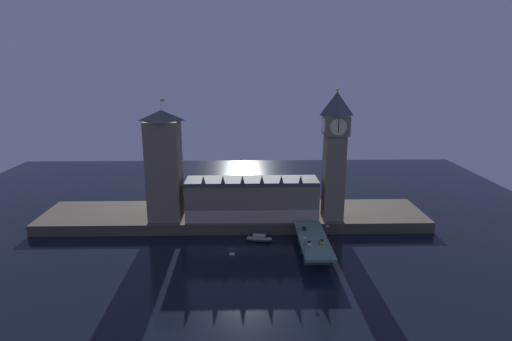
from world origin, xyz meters
The scene contains 14 objects.
ground_plane centered at (0.00, 0.00, 0.00)m, with size 400.00×400.00×0.00m, color black.
embankment centered at (0.00, 39.00, 3.03)m, with size 220.00×42.00×6.06m.
parliament_hall centered at (10.49, 29.98, 17.01)m, with size 72.83×19.32×26.32m.
clock_tower centered at (55.10, 26.97, 43.86)m, with size 13.41×13.52×71.60m.
victoria_tower centered at (-37.50, 30.35, 36.27)m, with size 18.06×18.06×66.22m.
bridge centered at (39.92, -5.00, 5.14)m, with size 13.96×46.00×7.47m.
car_northbound_lead centered at (36.85, 6.85, 8.14)m, with size 2.01×4.18×1.43m.
car_northbound_trail centered at (36.85, -10.99, 8.09)m, with size 1.88×4.67×1.33m.
car_southbound_lead centered at (42.99, -10.03, 8.15)m, with size 1.86×3.95×1.46m.
pedestrian_near_rail centered at (33.78, -13.36, 8.29)m, with size 0.38×0.38×1.58m.
pedestrian_far_rail centered at (33.78, 5.88, 8.42)m, with size 0.38×0.38×1.80m.
street_lamp_near centered at (33.38, -19.72, 11.92)m, with size 1.34×0.60×7.13m.
street_lamp_mid centered at (46.46, -5.00, 11.75)m, with size 1.34×0.60×6.86m.
boat_upstream centered at (13.94, 9.28, 1.38)m, with size 14.92×6.52×3.79m.
Camera 1 is at (7.50, -197.53, 90.72)m, focal length 30.00 mm.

